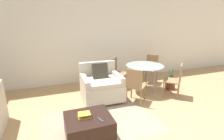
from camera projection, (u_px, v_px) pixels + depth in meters
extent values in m
cube|color=white|center=(95.00, 39.00, 5.59)|extent=(12.00, 0.06, 2.75)
cube|color=gray|center=(101.00, 122.00, 3.54)|extent=(2.26, 1.42, 0.00)
cube|color=brown|center=(110.00, 139.00, 3.04)|extent=(2.22, 0.05, 0.00)
cube|color=brown|center=(107.00, 134.00, 3.18)|extent=(2.22, 0.05, 0.00)
cube|color=brown|center=(104.00, 129.00, 3.33)|extent=(2.22, 0.05, 0.00)
cube|color=brown|center=(102.00, 124.00, 3.47)|extent=(2.22, 0.05, 0.00)
cube|color=brown|center=(100.00, 120.00, 3.61)|extent=(2.22, 0.05, 0.00)
cube|color=brown|center=(98.00, 116.00, 3.75)|extent=(2.22, 0.05, 0.00)
cube|color=brown|center=(96.00, 113.00, 3.90)|extent=(2.22, 0.05, 0.00)
cube|color=brown|center=(94.00, 109.00, 4.04)|extent=(2.22, 0.05, 0.00)
cube|color=beige|center=(102.00, 90.00, 4.48)|extent=(0.99, 0.96, 0.40)
cube|color=beige|center=(102.00, 81.00, 4.38)|extent=(0.75, 0.83, 0.10)
cube|color=beige|center=(97.00, 70.00, 4.73)|extent=(0.98, 0.14, 0.46)
cube|color=beige|center=(85.00, 81.00, 4.26)|extent=(0.14, 0.86, 0.20)
cube|color=beige|center=(117.00, 77.00, 4.53)|extent=(0.14, 0.86, 0.20)
cylinder|color=brown|center=(90.00, 107.00, 4.07)|extent=(0.05, 0.05, 0.06)
cylinder|color=brown|center=(122.00, 102.00, 4.32)|extent=(0.05, 0.05, 0.06)
cylinder|color=brown|center=(84.00, 94.00, 4.77)|extent=(0.05, 0.05, 0.06)
cylinder|color=brown|center=(112.00, 90.00, 5.02)|extent=(0.05, 0.05, 0.06)
cube|color=#383328|center=(100.00, 71.00, 4.45)|extent=(0.39, 0.22, 0.40)
cube|color=black|center=(89.00, 127.00, 3.00)|extent=(0.78, 0.69, 0.39)
cylinder|color=black|center=(68.00, 132.00, 3.22)|extent=(0.04, 0.04, 0.04)
cylinder|color=black|center=(103.00, 124.00, 3.44)|extent=(0.04, 0.04, 0.04)
cube|color=gold|center=(85.00, 116.00, 2.94)|extent=(0.22, 0.17, 0.02)
cube|color=black|center=(85.00, 115.00, 2.94)|extent=(0.21, 0.14, 0.02)
cube|color=gold|center=(84.00, 114.00, 2.93)|extent=(0.21, 0.18, 0.02)
cube|color=#333338|center=(100.00, 120.00, 2.86)|extent=(0.09, 0.16, 0.01)
cylinder|color=#8C9E99|center=(145.00, 65.00, 4.85)|extent=(1.05, 1.05, 0.01)
cylinder|color=#99999E|center=(141.00, 82.00, 4.71)|extent=(0.04, 0.04, 0.76)
cylinder|color=#99999E|center=(154.00, 80.00, 4.84)|extent=(0.04, 0.04, 0.76)
cylinder|color=#99999E|center=(134.00, 77.00, 5.07)|extent=(0.04, 0.04, 0.76)
cylinder|color=#99999E|center=(147.00, 76.00, 5.21)|extent=(0.04, 0.04, 0.76)
cube|color=#93704C|center=(136.00, 86.00, 4.28)|extent=(0.59, 0.59, 0.03)
cube|color=#93704C|center=(134.00, 79.00, 4.05)|extent=(0.29, 0.29, 0.45)
cylinder|color=#93704C|center=(145.00, 93.00, 4.43)|extent=(0.03, 0.03, 0.42)
cylinder|color=#93704C|center=(131.00, 90.00, 4.58)|extent=(0.03, 0.03, 0.42)
cylinder|color=#93704C|center=(141.00, 98.00, 4.12)|extent=(0.03, 0.03, 0.42)
cylinder|color=#93704C|center=(127.00, 96.00, 4.26)|extent=(0.03, 0.03, 0.42)
cube|color=#93704C|center=(172.00, 81.00, 4.63)|extent=(0.59, 0.59, 0.03)
cube|color=#93704C|center=(181.00, 73.00, 4.49)|extent=(0.29, 0.29, 0.45)
cylinder|color=#93704C|center=(165.00, 85.00, 4.93)|extent=(0.03, 0.03, 0.42)
cylinder|color=#93704C|center=(163.00, 90.00, 4.61)|extent=(0.03, 0.03, 0.42)
cylinder|color=#93704C|center=(179.00, 87.00, 4.78)|extent=(0.03, 0.03, 0.42)
cylinder|color=#93704C|center=(178.00, 92.00, 4.47)|extent=(0.03, 0.03, 0.42)
cube|color=#93704C|center=(120.00, 73.00, 5.25)|extent=(0.59, 0.59, 0.03)
cube|color=#93704C|center=(114.00, 65.00, 5.25)|extent=(0.29, 0.29, 0.45)
cylinder|color=#93704C|center=(123.00, 83.00, 5.08)|extent=(0.03, 0.03, 0.42)
cylinder|color=#93704C|center=(127.00, 79.00, 5.39)|extent=(0.03, 0.03, 0.42)
cylinder|color=#93704C|center=(112.00, 81.00, 5.23)|extent=(0.03, 0.03, 0.42)
cylinder|color=#93704C|center=(116.00, 78.00, 5.54)|extent=(0.03, 0.03, 0.42)
cube|color=#93704C|center=(150.00, 70.00, 5.60)|extent=(0.59, 0.59, 0.03)
cube|color=#93704C|center=(152.00, 61.00, 5.69)|extent=(0.29, 0.29, 0.45)
cylinder|color=#93704C|center=(143.00, 77.00, 5.58)|extent=(0.03, 0.03, 0.42)
cylinder|color=#93704C|center=(154.00, 79.00, 5.43)|extent=(0.03, 0.03, 0.42)
cylinder|color=#93704C|center=(146.00, 74.00, 5.89)|extent=(0.03, 0.03, 0.42)
cylinder|color=#93704C|center=(157.00, 76.00, 5.74)|extent=(0.03, 0.03, 0.42)
cylinder|color=brown|center=(170.00, 85.00, 5.19)|extent=(0.27, 0.27, 0.22)
cylinder|color=black|center=(171.00, 82.00, 5.16)|extent=(0.25, 0.25, 0.02)
cone|color=#2D6B38|center=(172.00, 76.00, 5.12)|extent=(0.05, 0.10, 0.36)
cone|color=#2D6B38|center=(171.00, 75.00, 5.13)|extent=(0.06, 0.06, 0.44)
cone|color=#2D6B38|center=(170.00, 76.00, 5.14)|extent=(0.07, 0.06, 0.32)
cone|color=#2D6B38|center=(169.00, 75.00, 5.08)|extent=(0.05, 0.10, 0.45)
cone|color=#2D6B38|center=(172.00, 78.00, 5.06)|extent=(0.06, 0.05, 0.32)
cone|color=#2D6B38|center=(173.00, 75.00, 5.08)|extent=(0.10, 0.08, 0.45)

